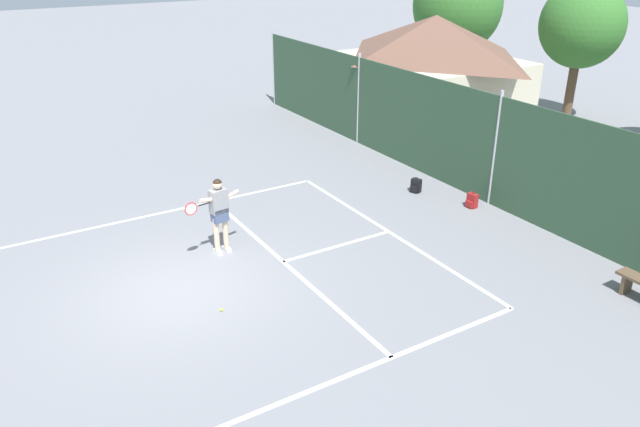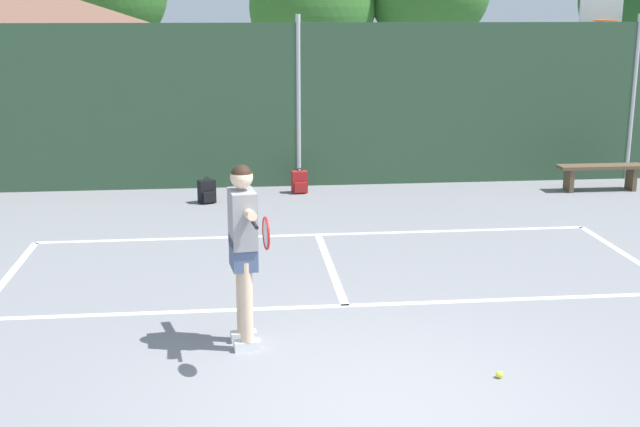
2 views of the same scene
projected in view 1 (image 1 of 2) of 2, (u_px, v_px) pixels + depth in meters
ground_plane at (179, 291)px, 12.89m from camera, size 120.00×120.00×0.00m
court_markings at (208, 283)px, 13.19m from camera, size 8.30×11.10×0.01m
chainlink_fence at (495, 152)px, 16.50m from camera, size 26.09×0.09×3.18m
clubhouse_building at (433, 70)px, 23.17m from camera, size 6.65×5.30×4.19m
tennis_player at (219, 210)px, 14.01m from camera, size 0.38×1.42×1.85m
tennis_ball at (221, 310)px, 12.19m from camera, size 0.07×0.07×0.07m
backpack_black at (416, 186)px, 17.79m from camera, size 0.33×0.32×0.46m
backpack_red at (472, 201)px, 16.79m from camera, size 0.29×0.26×0.46m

